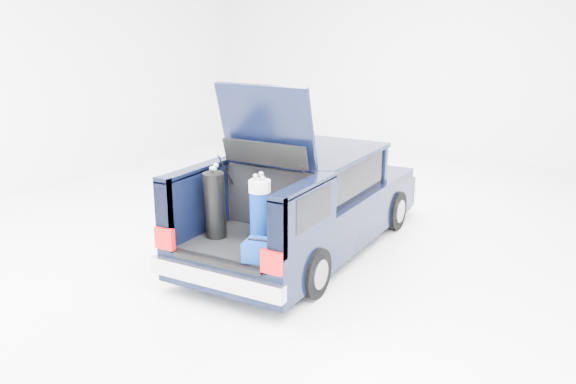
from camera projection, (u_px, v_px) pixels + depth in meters
The scene contains 6 objects.
ground at pixel (305, 249), 8.84m from camera, with size 14.00×14.00×0.00m, color white.
car at pixel (309, 203), 8.74m from camera, with size 1.87×4.65×2.47m.
red_suitcase at pixel (300, 215), 7.44m from camera, with size 0.44×0.35×0.64m.
black_golf_bag at pixel (215, 205), 7.46m from camera, with size 0.28×0.31×0.93m.
blue_golf_bag at pixel (260, 211), 7.28m from camera, with size 0.35×0.35×0.89m.
blue_duffel at pixel (265, 251), 6.81m from camera, with size 0.53×0.40×0.25m.
Camera 1 is at (3.85, -7.32, 3.23)m, focal length 38.00 mm.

